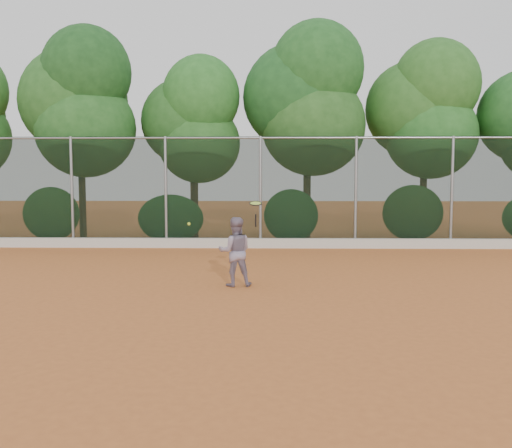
{
  "coord_description": "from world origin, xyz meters",
  "views": [
    {
      "loc": [
        0.28,
        -11.0,
        2.27
      ],
      "look_at": [
        0.0,
        1.0,
        1.25
      ],
      "focal_mm": 40.0,
      "sensor_mm": 36.0,
      "label": 1
    }
  ],
  "objects": [
    {
      "name": "chainlink_fence",
      "position": [
        -0.0,
        7.0,
        1.86
      ],
      "size": [
        24.09,
        0.09,
        3.5
      ],
      "color": "black",
      "rests_on": "ground"
    },
    {
      "name": "tennis_player",
      "position": [
        -0.42,
        0.6,
        0.71
      ],
      "size": [
        0.75,
        0.61,
        1.42
      ],
      "primitive_type": "imported",
      "rotation": [
        0.0,
        0.0,
        3.25
      ],
      "color": "gray",
      "rests_on": "ground"
    },
    {
      "name": "foliage_backdrop",
      "position": [
        -0.55,
        8.98,
        4.4
      ],
      "size": [
        23.7,
        3.63,
        7.55
      ],
      "color": "#47331B",
      "rests_on": "ground"
    },
    {
      "name": "tennis_racket",
      "position": [
        0.01,
        0.45,
        1.67
      ],
      "size": [
        0.27,
        0.27,
        0.53
      ],
      "color": "black",
      "rests_on": "ground"
    },
    {
      "name": "tennis_ball_in_flight",
      "position": [
        -1.4,
        0.86,
        1.26
      ],
      "size": [
        0.07,
        0.07,
        0.07
      ],
      "color": "yellow",
      "rests_on": "ground"
    },
    {
      "name": "ground",
      "position": [
        0.0,
        0.0,
        0.0
      ],
      "size": [
        80.0,
        80.0,
        0.0
      ],
      "primitive_type": "plane",
      "color": "#C2662D",
      "rests_on": "ground"
    },
    {
      "name": "concrete_curb",
      "position": [
        0.0,
        6.82,
        0.15
      ],
      "size": [
        24.0,
        0.2,
        0.3
      ],
      "primitive_type": "cube",
      "color": "beige",
      "rests_on": "ground"
    }
  ]
}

